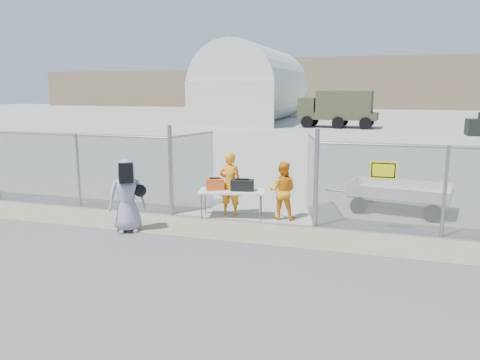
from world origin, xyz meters
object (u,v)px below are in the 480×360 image
(security_worker_left, at_px, (230,184))
(utility_trailer, at_px, (399,197))
(folding_table, at_px, (232,204))
(security_worker_right, at_px, (282,191))
(visitor, at_px, (127,196))

(security_worker_left, height_order, utility_trailer, security_worker_left)
(folding_table, bearing_deg, security_worker_right, -2.27)
(security_worker_left, height_order, visitor, visitor)
(security_worker_left, bearing_deg, folding_table, 118.64)
(security_worker_right, xyz_separation_m, utility_trailer, (3.04, 1.77, -0.35))
(security_worker_right, distance_m, utility_trailer, 3.53)
(visitor, relative_size, utility_trailer, 0.51)
(security_worker_right, bearing_deg, folding_table, 6.58)
(security_worker_left, xyz_separation_m, security_worker_right, (1.47, -0.00, -0.10))
(folding_table, xyz_separation_m, visitor, (-2.06, -1.97, 0.53))
(folding_table, relative_size, security_worker_right, 1.13)
(utility_trailer, bearing_deg, visitor, -138.77)
(folding_table, distance_m, security_worker_right, 1.43)
(security_worker_right, height_order, visitor, visitor)
(folding_table, distance_m, utility_trailer, 4.82)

